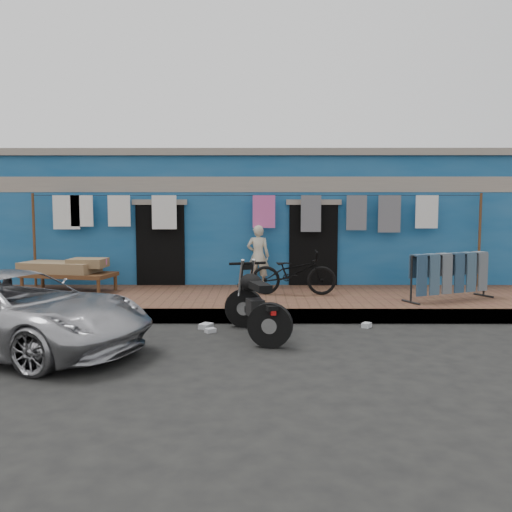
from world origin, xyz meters
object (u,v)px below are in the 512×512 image
(seated_person, at_px, (258,256))
(bicycle, at_px, (294,268))
(jeans_rack, at_px, (449,276))
(motorcycle, at_px, (256,301))
(charpoy, at_px, (69,276))
(car, at_px, (12,310))

(seated_person, bearing_deg, bicycle, 129.92)
(bicycle, height_order, jeans_rack, bicycle)
(motorcycle, xyz_separation_m, charpoy, (-4.00, 2.98, 0.02))
(bicycle, bearing_deg, motorcycle, 166.11)
(motorcycle, height_order, charpoy, motorcycle)
(bicycle, relative_size, charpoy, 0.79)
(car, bearing_deg, jeans_rack, -47.72)
(car, distance_m, jeans_rack, 7.74)
(car, xyz_separation_m, bicycle, (4.23, 3.43, 0.22))
(seated_person, relative_size, jeans_rack, 0.72)
(seated_person, xyz_separation_m, bicycle, (0.73, -1.07, -0.14))
(bicycle, xyz_separation_m, jeans_rack, (2.98, -0.59, -0.09))
(car, bearing_deg, charpoy, 28.63)
(seated_person, height_order, charpoy, seated_person)
(bicycle, relative_size, motorcycle, 0.92)
(car, bearing_deg, motorcycle, -55.47)
(motorcycle, height_order, jeans_rack, jeans_rack)
(seated_person, height_order, bicycle, seated_person)
(seated_person, relative_size, charpoy, 0.64)
(seated_person, distance_m, jeans_rack, 4.07)
(car, distance_m, charpoy, 3.87)
(car, height_order, jeans_rack, jeans_rack)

